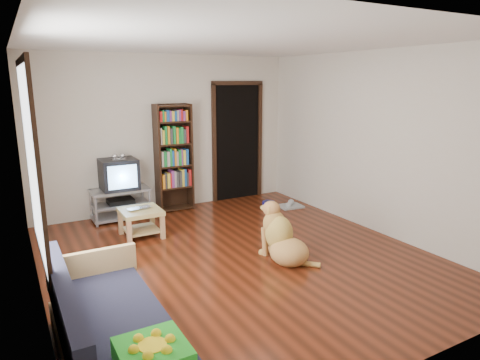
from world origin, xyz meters
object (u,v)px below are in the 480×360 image
laptop (141,209)px  bookshelf (173,152)px  coffee_table (141,218)px  dog (282,239)px  crt_tv (118,174)px  sofa (110,337)px  dog_bowl (269,204)px  grey_rag (291,206)px  green_cushion (153,355)px  tv_stand (121,203)px

laptop → bookshelf: (0.89, 1.05, 0.59)m
coffee_table → dog: (1.28, -1.65, -0.01)m
crt_tv → laptop: bearing=-86.7°
coffee_table → sofa: bearing=-110.9°
laptop → dog_bowl: 2.48m
coffee_table → dog: dog is taller
grey_rag → crt_tv: (-2.77, 0.79, 0.73)m
green_cushion → dog: size_ratio=0.50×
tv_stand → sofa: 3.76m
green_cushion → dog_bowl: green_cushion is taller
grey_rag → sofa: sofa is taller
green_cushion → tv_stand: 4.41m
dog_bowl → sofa: sofa is taller
grey_rag → dog: size_ratio=0.47×
dog_bowl → coffee_table: 2.46m
bookshelf → coffee_table: bearing=-131.2°
green_cushion → bookshelf: 4.80m
grey_rag → tv_stand: 2.89m
bookshelf → dog: size_ratio=2.10×
tv_stand → coffee_table: bearing=-86.5°
dog_bowl → sofa: bearing=-137.9°
crt_tv → dog: crt_tv is taller
laptop → tv_stand: size_ratio=0.37×
crt_tv → coffee_table: (0.06, -0.95, -0.46)m
tv_stand → bookshelf: bearing=5.6°
crt_tv → green_cushion: bearing=-101.1°
bookshelf → sofa: 4.26m
green_cushion → tv_stand: bearing=78.6°
dog_bowl → dog: size_ratio=0.26×
dog_bowl → crt_tv: (-2.47, 0.54, 0.70)m
coffee_table → dog: bearing=-52.1°
laptop → coffee_table: (-0.00, 0.03, -0.13)m
laptop → dog_bowl: laptop is taller
laptop → sofa: size_ratio=0.19×
sofa → dog_bowl: bearing=42.1°
dog → bookshelf: bearing=98.3°
tv_stand → dog: size_ratio=1.05×
laptop → bookshelf: bookshelf is taller
grey_rag → bookshelf: (-1.82, 0.86, 0.99)m
green_cushion → tv_stand: green_cushion is taller
laptop → grey_rag: laptop is taller
grey_rag → green_cushion: bearing=-135.5°
tv_stand → coffee_table: tv_stand is taller
dog_bowl → grey_rag: 0.39m
laptop → dog_bowl: (2.41, 0.44, -0.37)m
green_cushion → crt_tv: 4.44m
sofa → crt_tv: bearing=75.1°
green_cushion → coffee_table: bearing=74.8°
bookshelf → green_cushion: bearing=-112.2°
sofa → tv_stand: bearing=75.0°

